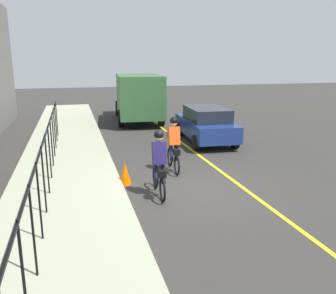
{
  "coord_description": "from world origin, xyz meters",
  "views": [
    {
      "loc": [
        -9.1,
        3.06,
        3.64
      ],
      "look_at": [
        1.17,
        0.27,
        1.0
      ],
      "focal_mm": 37.86,
      "sensor_mm": 36.0,
      "label": 1
    }
  ],
  "objects_px": {
    "cyclist_follow": "(159,164)",
    "patrol_sedan": "(206,124)",
    "traffic_cone_near": "(125,173)",
    "cyclist_lead": "(174,144)",
    "box_truck_background": "(138,95)"
  },
  "relations": [
    {
      "from": "patrol_sedan",
      "to": "traffic_cone_near",
      "type": "height_order",
      "value": "patrol_sedan"
    },
    {
      "from": "cyclist_follow",
      "to": "box_truck_background",
      "type": "bearing_deg",
      "value": -4.79
    },
    {
      "from": "cyclist_lead",
      "to": "patrol_sedan",
      "type": "distance_m",
      "value": 4.57
    },
    {
      "from": "traffic_cone_near",
      "to": "cyclist_follow",
      "type": "bearing_deg",
      "value": -146.4
    },
    {
      "from": "cyclist_lead",
      "to": "cyclist_follow",
      "type": "height_order",
      "value": "same"
    },
    {
      "from": "cyclist_follow",
      "to": "patrol_sedan",
      "type": "distance_m",
      "value": 6.82
    },
    {
      "from": "cyclist_lead",
      "to": "cyclist_follow",
      "type": "bearing_deg",
      "value": 156.82
    },
    {
      "from": "cyclist_follow",
      "to": "traffic_cone_near",
      "type": "relative_size",
      "value": 2.73
    },
    {
      "from": "patrol_sedan",
      "to": "cyclist_follow",
      "type": "bearing_deg",
      "value": 152.08
    },
    {
      "from": "patrol_sedan",
      "to": "box_truck_background",
      "type": "height_order",
      "value": "box_truck_background"
    },
    {
      "from": "patrol_sedan",
      "to": "box_truck_background",
      "type": "xyz_separation_m",
      "value": [
        6.37,
        1.9,
        0.73
      ]
    },
    {
      "from": "traffic_cone_near",
      "to": "patrol_sedan",
      "type": "bearing_deg",
      "value": -43.05
    },
    {
      "from": "cyclist_lead",
      "to": "patrol_sedan",
      "type": "xyz_separation_m",
      "value": [
        3.78,
        -2.58,
        -0.09
      ]
    },
    {
      "from": "cyclist_follow",
      "to": "traffic_cone_near",
      "type": "bearing_deg",
      "value": 36.66
    },
    {
      "from": "cyclist_follow",
      "to": "box_truck_background",
      "type": "xyz_separation_m",
      "value": [
        12.17,
        -1.68,
        0.64
      ]
    }
  ]
}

